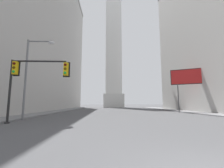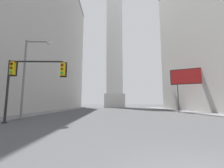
# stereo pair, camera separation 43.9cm
# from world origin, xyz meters

# --- Properties ---
(sidewalk_left) EXTENTS (5.00, 67.72, 0.15)m
(sidewalk_left) POSITION_xyz_m (-13.37, 20.32, 0.07)
(sidewalk_left) COLOR slate
(sidewalk_left) RESTS_ON ground_plane
(sidewalk_right) EXTENTS (5.00, 67.72, 0.15)m
(sidewalk_right) POSITION_xyz_m (13.37, 20.32, 0.07)
(sidewalk_right) COLOR slate
(sidewalk_right) RESTS_ON ground_plane
(building_left) EXTENTS (27.91, 55.69, 41.11)m
(building_left) POSITION_xyz_m (-27.47, 32.80, 20.56)
(building_left) COLOR #B2AFAA
(building_left) RESTS_ON ground_plane
(obelisk) EXTENTS (7.82, 7.82, 57.51)m
(obelisk) POSITION_xyz_m (0.00, 56.44, 27.49)
(obelisk) COLOR silver
(obelisk) RESTS_ON ground_plane
(traffic_light_near_left) EXTENTS (5.00, 0.51, 5.24)m
(traffic_light_near_left) POSITION_xyz_m (-8.84, 9.56, 3.99)
(traffic_light_near_left) COLOR black
(traffic_light_near_left) RESTS_ON ground_plane
(street_lamp) EXTENTS (2.80, 0.36, 8.12)m
(street_lamp) POSITION_xyz_m (-10.25, 12.08, 4.98)
(street_lamp) COLOR slate
(street_lamp) RESTS_ON ground_plane
(billboard_sign) EXTENTS (6.39, 3.15, 7.69)m
(billboard_sign) POSITION_xyz_m (12.39, 22.45, 6.12)
(billboard_sign) COLOR #3F3F42
(billboard_sign) RESTS_ON ground_plane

